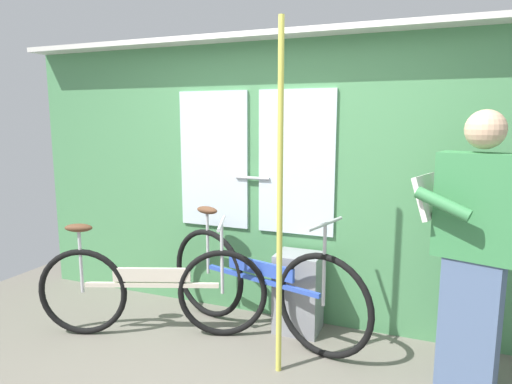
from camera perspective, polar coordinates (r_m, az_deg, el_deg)
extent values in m
cube|color=#4C8C56|center=(3.53, 2.99, 1.07)|extent=(4.58, 0.08, 2.17)
cube|color=silver|center=(3.68, -5.39, 4.10)|extent=(0.60, 0.02, 1.10)
cube|color=silver|center=(3.42, 5.13, 3.70)|extent=(0.60, 0.02, 1.10)
cylinder|color=#B2B2B7|center=(3.53, -0.44, 1.79)|extent=(0.28, 0.02, 0.02)
cube|color=silver|center=(3.45, 2.59, 19.31)|extent=(4.58, 0.28, 0.04)
torus|color=black|center=(3.37, -4.29, -12.71)|extent=(0.63, 0.27, 0.66)
torus|color=black|center=(3.62, -21.15, -11.78)|extent=(0.63, 0.27, 0.66)
cube|color=beige|center=(3.44, -13.07, -11.43)|extent=(0.93, 0.37, 0.03)
cube|color=beige|center=(3.41, -13.12, -10.20)|extent=(0.54, 0.23, 0.10)
cylinder|color=#B7B7BC|center=(3.54, -21.39, -8.09)|extent=(0.02, 0.02, 0.49)
ellipsoid|color=brown|center=(3.48, -21.62, -4.25)|extent=(0.22, 0.15, 0.06)
cylinder|color=#B7B7BC|center=(3.28, -4.35, -8.45)|extent=(0.02, 0.02, 0.53)
cylinder|color=#B7B7BC|center=(3.21, -4.41, -3.97)|extent=(0.18, 0.42, 0.02)
torus|color=black|center=(3.11, 8.54, -14.09)|extent=(0.71, 0.23, 0.72)
torus|color=black|center=(3.69, -6.09, -10.22)|extent=(0.71, 0.23, 0.72)
cube|color=#2D4CB2|center=(3.35, 0.55, -11.13)|extent=(0.97, 0.30, 0.03)
cube|color=#2D4CB2|center=(3.32, 0.55, -9.64)|extent=(0.56, 0.18, 0.10)
cylinder|color=#B7B7BC|center=(3.61, -6.16, -6.34)|extent=(0.02, 0.02, 0.52)
ellipsoid|color=brown|center=(3.55, -6.23, -2.31)|extent=(0.22, 0.14, 0.06)
cylinder|color=#B7B7BC|center=(3.01, 8.67, -9.21)|extent=(0.02, 0.02, 0.56)
cylinder|color=#B7B7BC|center=(2.94, 8.80, -4.03)|extent=(0.14, 0.43, 0.02)
cube|color=slate|center=(3.01, 25.51, -14.92)|extent=(0.35, 0.26, 0.80)
cube|color=#387F47|center=(2.81, 26.51, -1.68)|extent=(0.49, 0.32, 0.60)
sphere|color=tan|center=(2.77, 27.17, 7.10)|extent=(0.22, 0.22, 0.22)
cube|color=silver|center=(2.88, 21.12, -0.48)|extent=(0.20, 0.36, 0.26)
cylinder|color=#387F47|center=(2.64, 22.66, -1.39)|extent=(0.31, 0.16, 0.17)
cylinder|color=#387F47|center=(3.03, 24.80, -0.23)|extent=(0.31, 0.16, 0.17)
cube|color=gray|center=(3.47, 5.41, -12.59)|extent=(0.33, 0.28, 0.60)
cylinder|color=#C6C14C|center=(2.70, 3.05, -1.51)|extent=(0.04, 0.04, 2.17)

